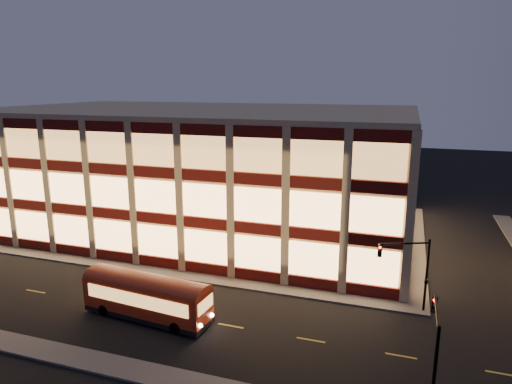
% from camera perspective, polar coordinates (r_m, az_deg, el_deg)
% --- Properties ---
extents(ground, '(200.00, 200.00, 0.00)m').
position_cam_1_polar(ground, '(43.94, -12.61, -10.26)').
color(ground, black).
rests_on(ground, ground).
extents(sidewalk_office_south, '(54.00, 2.00, 0.15)m').
position_cam_1_polar(sidewalk_office_south, '(46.21, -15.21, -9.10)').
color(sidewalk_office_south, '#514F4C').
rests_on(sidewalk_office_south, ground).
extents(sidewalk_office_east, '(2.00, 30.00, 0.15)m').
position_cam_1_polar(sidewalk_office_east, '(54.08, 19.30, -6.06)').
color(sidewalk_office_east, '#514F4C').
rests_on(sidewalk_office_east, ground).
extents(sidewalk_near, '(100.00, 2.00, 0.15)m').
position_cam_1_polar(sidewalk_near, '(34.76, -24.20, -17.77)').
color(sidewalk_near, '#514F4C').
rests_on(sidewalk_near, ground).
extents(office_building, '(50.45, 30.45, 14.50)m').
position_cam_1_polar(office_building, '(57.51, -6.83, 3.15)').
color(office_building, tan).
rests_on(office_building, ground).
extents(traffic_signal_far, '(3.79, 1.87, 6.00)m').
position_cam_1_polar(traffic_signal_far, '(36.92, 18.67, -8.42)').
color(traffic_signal_far, black).
rests_on(traffic_signal_far, ground).
extents(traffic_signal_near, '(0.32, 4.45, 6.00)m').
position_cam_1_polar(traffic_signal_near, '(26.78, 21.42, -17.30)').
color(traffic_signal_near, black).
rests_on(traffic_signal_near, ground).
extents(trolley_bus, '(10.33, 3.47, 3.43)m').
position_cam_1_polar(trolley_bus, '(36.18, -13.49, -12.35)').
color(trolley_bus, '#931E08').
rests_on(trolley_bus, ground).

